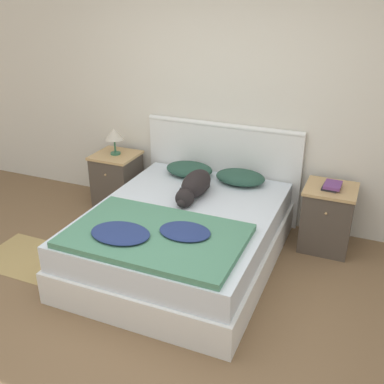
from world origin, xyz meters
name	(u,v)px	position (x,y,z in m)	size (l,w,h in m)	color
ground_plane	(127,332)	(0.00, 0.00, 0.00)	(16.00, 16.00, 0.00)	brown
wall_back	(226,99)	(0.00, 2.13, 1.27)	(9.00, 0.06, 2.55)	silver
bed	(183,237)	(0.00, 1.03, 0.25)	(1.60, 2.02, 0.52)	white
headboard	(222,168)	(0.00, 2.06, 0.54)	(1.68, 0.06, 1.04)	white
nightstand_left	(117,180)	(-1.15, 1.79, 0.32)	(0.47, 0.47, 0.63)	#4C4238
nightstand_right	(327,218)	(1.16, 1.79, 0.32)	(0.47, 0.47, 0.63)	#4C4238
pillow_left	(189,169)	(-0.27, 1.81, 0.58)	(0.50, 0.35, 0.13)	#284C3D
pillow_right	(240,177)	(0.28, 1.81, 0.58)	(0.50, 0.35, 0.13)	#284C3D
quilt	(155,235)	(-0.01, 0.50, 0.55)	(1.38, 0.89, 0.09)	#4C8466
dog	(194,186)	(-0.02, 1.34, 0.62)	(0.23, 0.69, 0.24)	black
book_stack	(332,186)	(1.17, 1.78, 0.65)	(0.17, 0.21, 0.05)	#232328
table_lamp	(114,135)	(-1.15, 1.79, 0.85)	(0.21, 0.21, 0.30)	#336B4C
rug	(32,258)	(-1.31, 0.51, 0.00)	(0.91, 0.63, 0.00)	tan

